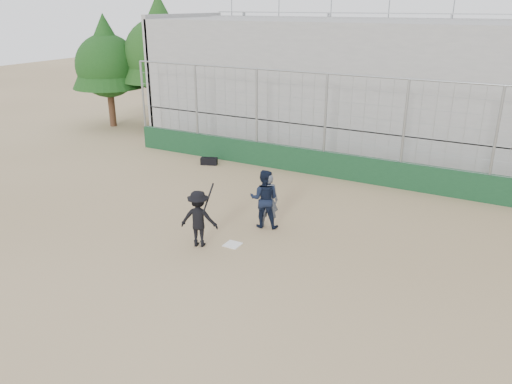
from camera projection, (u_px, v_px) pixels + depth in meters
The scene contains 10 objects.
ground at pixel (233, 245), 14.21m from camera, with size 90.00×90.00×0.00m, color olive.
home_plate at pixel (233, 245), 14.20m from camera, with size 0.44×0.44×0.02m, color white.
backstop at pixel (324, 152), 19.62m from camera, with size 18.10×0.25×4.04m.
bleachers at pixel (365, 85), 23.00m from camera, with size 20.25×6.70×6.98m.
tree_left at pixel (161, 45), 26.60m from camera, with size 4.48×4.48×7.00m.
tree_right at pixel (107, 57), 26.70m from camera, with size 3.84×3.84×6.00m.
batter_at_plate at pixel (199, 219), 13.92m from camera, with size 1.20×0.92×1.81m.
catcher_crouched at pixel (264, 208), 15.13m from camera, with size 1.05×0.92×1.24m.
umpire at pixel (268, 203), 15.12m from camera, with size 0.64×0.42×1.57m, color #49505D.
equipment_bag at pixel (209, 161), 21.25m from camera, with size 0.76×0.52×0.34m.
Camera 1 is at (6.66, -10.89, 6.45)m, focal length 35.00 mm.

